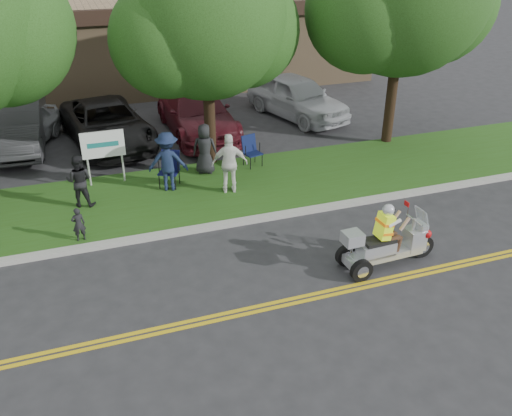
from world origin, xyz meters
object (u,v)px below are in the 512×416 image
object	(u,v)px
trike_scooter	(385,245)
lawn_chair_b	(251,149)
parked_car_right	(197,112)
parked_car_far_left	(20,129)
spectator_adult_right	(230,164)
parked_car_far_right	(297,97)
spectator_adult_mid	(79,181)
parked_car_left	(17,125)
parked_car_mid	(107,124)
lawn_chair_a	(170,166)

from	to	relation	value
trike_scooter	lawn_chair_b	bearing A→B (deg)	97.23
parked_car_right	parked_car_far_left	bearing A→B (deg)	174.45
spectator_adult_right	parked_car_far_right	distance (m)	7.66
trike_scooter	spectator_adult_mid	bearing A→B (deg)	138.40
lawn_chair_b	parked_car_right	bearing A→B (deg)	87.48
spectator_adult_mid	parked_car_left	size ratio (longest dim) A/B	0.30
parked_car_far_left	spectator_adult_mid	bearing A→B (deg)	-50.10
parked_car_far_left	parked_car_mid	size ratio (longest dim) A/B	0.75
parked_car_mid	parked_car_far_right	size ratio (longest dim) A/B	1.09
trike_scooter	lawn_chair_b	size ratio (longest dim) A/B	2.49
parked_car_left	lawn_chair_a	bearing A→B (deg)	-46.45
lawn_chair_b	parked_car_left	world-z (taller)	parked_car_left
lawn_chair_a	lawn_chair_b	distance (m)	2.83
trike_scooter	parked_car_right	world-z (taller)	parked_car_right
trike_scooter	lawn_chair_b	world-z (taller)	trike_scooter
parked_car_mid	parked_car_right	world-z (taller)	parked_car_right
trike_scooter	parked_car_far_right	bearing A→B (deg)	75.34
spectator_adult_mid	trike_scooter	bearing A→B (deg)	159.20
lawn_chair_a	spectator_adult_right	distance (m)	1.90
parked_car_far_right	parked_car_mid	bearing A→B (deg)	169.31
lawn_chair_b	parked_car_far_right	xyz separation A→B (m)	(3.47, 4.37, 0.19)
lawn_chair_b	parked_car_right	distance (m)	3.93
lawn_chair_b	parked_car_far_right	distance (m)	5.58
trike_scooter	lawn_chair_a	world-z (taller)	trike_scooter
parked_car_far_right	spectator_adult_mid	bearing A→B (deg)	-163.36
lawn_chair_a	parked_car_far_right	world-z (taller)	parked_car_far_right
lawn_chair_a	parked_car_left	distance (m)	6.69
lawn_chair_b	spectator_adult_right	xyz separation A→B (m)	(-1.21, -1.69, 0.33)
spectator_adult_right	parked_car_mid	distance (m)	6.17
lawn_chair_a	parked_car_far_left	size ratio (longest dim) A/B	0.26
spectator_adult_mid	parked_car_left	bearing A→B (deg)	-53.51
lawn_chair_b	spectator_adult_mid	world-z (taller)	spectator_adult_mid
spectator_adult_mid	parked_car_left	distance (m)	5.86
lawn_chair_b	parked_car_right	world-z (taller)	parked_car_right
spectator_adult_right	parked_car_right	distance (m)	5.54
parked_car_far_left	parked_car_mid	xyz separation A→B (m)	(2.93, -0.60, 0.06)
spectator_adult_right	parked_car_far_left	xyz separation A→B (m)	(-5.87, 6.02, -0.29)
lawn_chair_a	parked_car_right	bearing A→B (deg)	94.36
parked_car_far_left	parked_car_far_right	bearing A→B (deg)	22.72
spectator_adult_right	lawn_chair_b	bearing A→B (deg)	-113.23
parked_car_far_left	parked_car_far_right	size ratio (longest dim) A/B	0.82
lawn_chair_a	lawn_chair_b	world-z (taller)	lawn_chair_a
trike_scooter	lawn_chair_a	bearing A→B (deg)	121.20
trike_scooter	parked_car_far_left	xyz separation A→B (m)	(-8.14, 10.78, 0.14)
lawn_chair_b	parked_car_right	xyz separation A→B (m)	(-0.84, 3.84, 0.15)
parked_car_far_left	parked_car_right	xyz separation A→B (m)	(6.23, -0.50, 0.11)
spectator_adult_right	trike_scooter	bearing A→B (deg)	127.82
lawn_chair_a	parked_car_right	world-z (taller)	parked_car_right
lawn_chair_a	lawn_chair_b	bearing A→B (deg)	40.55
spectator_adult_mid	parked_car_far_right	world-z (taller)	parked_car_far_right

